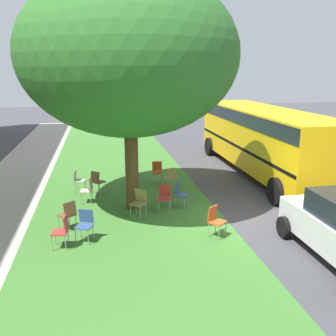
# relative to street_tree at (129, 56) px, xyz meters

# --- Properties ---
(ground) EXTENTS (80.00, 80.00, 0.00)m
(ground) POSITION_rel_street_tree_xyz_m (-1.73, -2.97, -4.96)
(ground) COLOR #424247
(grass_verge) EXTENTS (48.00, 6.00, 0.01)m
(grass_verge) POSITION_rel_street_tree_xyz_m (-1.73, 0.23, -4.95)
(grass_verge) COLOR #3D752D
(grass_verge) RESTS_ON ground
(street_tree) EXTENTS (6.75, 6.75, 7.46)m
(street_tree) POSITION_rel_street_tree_xyz_m (0.00, 0.00, 0.00)
(street_tree) COLOR brown
(street_tree) RESTS_ON ground
(chair_0) EXTENTS (0.47, 0.47, 0.88)m
(chair_0) POSITION_rel_street_tree_xyz_m (-2.60, 2.07, -4.44)
(chair_0) COLOR #B7332D
(chair_0) RESTS_ON ground
(chair_1) EXTENTS (0.54, 0.54, 0.88)m
(chair_1) POSITION_rel_street_tree_xyz_m (-2.28, 1.51, -4.44)
(chair_1) COLOR #335184
(chair_1) RESTS_ON ground
(chair_2) EXTENTS (0.51, 0.50, 0.88)m
(chair_2) POSITION_rel_street_tree_xyz_m (-0.44, -1.02, -4.44)
(chair_2) COLOR #B7332D
(chair_2) RESTS_ON ground
(chair_3) EXTENTS (0.59, 0.59, 0.88)m
(chair_3) POSITION_rel_street_tree_xyz_m (1.77, 1.17, -4.44)
(chair_3) COLOR brown
(chair_3) RESTS_ON ground
(chair_4) EXTENTS (0.58, 0.58, 0.88)m
(chair_4) POSITION_rel_street_tree_xyz_m (-0.77, -0.14, -4.44)
(chair_4) COLOR olive
(chair_4) RESTS_ON ground
(chair_5) EXTENTS (0.47, 0.47, 0.88)m
(chair_5) POSITION_rel_street_tree_xyz_m (0.81, 1.48, -4.44)
(chair_5) COLOR beige
(chair_5) RESTS_ON ground
(chair_6) EXTENTS (0.59, 0.58, 0.88)m
(chair_6) POSITION_rel_street_tree_xyz_m (-1.45, 2.01, -4.44)
(chair_6) COLOR brown
(chair_6) RESTS_ON ground
(chair_7) EXTENTS (0.58, 0.58, 0.88)m
(chair_7) POSITION_rel_street_tree_xyz_m (-0.22, -1.59, -4.44)
(chair_7) COLOR #335184
(chair_7) RESTS_ON ground
(chair_8) EXTENTS (0.48, 0.48, 0.88)m
(chair_8) POSITION_rel_street_tree_xyz_m (2.13, 1.88, -4.44)
(chair_8) COLOR #ADA393
(chair_8) RESTS_ON ground
(chair_9) EXTENTS (0.54, 0.53, 0.88)m
(chair_9) POSITION_rel_street_tree_xyz_m (1.77, -1.62, -4.44)
(chair_9) COLOR olive
(chair_9) RESTS_ON ground
(chair_10) EXTENTS (0.59, 0.59, 0.88)m
(chair_10) POSITION_rel_street_tree_xyz_m (-2.66, -2.07, -4.44)
(chair_10) COLOR #C64C1E
(chair_10) RESTS_ON ground
(chair_11) EXTENTS (0.48, 0.48, 0.88)m
(chair_11) POSITION_rel_street_tree_xyz_m (2.80, -1.28, -4.44)
(chair_11) COLOR #C64C1E
(chair_11) RESTS_ON ground
(school_bus) EXTENTS (10.40, 2.80, 2.88)m
(school_bus) POSITION_rel_street_tree_xyz_m (3.42, -6.18, -3.20)
(school_bus) COLOR yellow
(school_bus) RESTS_ON ground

